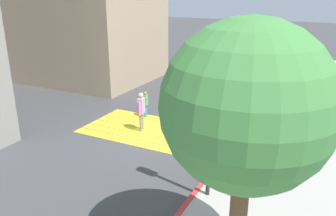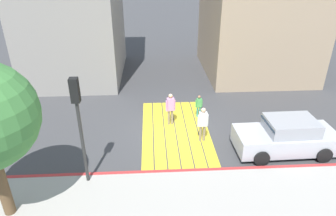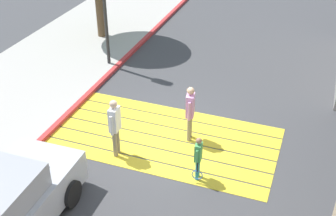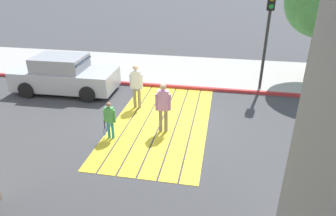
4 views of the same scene
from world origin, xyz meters
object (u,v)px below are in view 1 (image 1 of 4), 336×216
object	(u,v)px
street_tree	(242,109)
pedestrian_adult_trailing	(141,109)
pedestrian_adult_lead	(190,105)
traffic_light_corner	(211,98)
car_parked_near_curb	(236,94)
pedestrian_child_with_racket	(146,103)

from	to	relation	value
street_tree	pedestrian_adult_trailing	bearing A→B (deg)	-45.12
pedestrian_adult_trailing	street_tree	bearing A→B (deg)	134.88
pedestrian_adult_trailing	pedestrian_adult_lead	bearing A→B (deg)	-140.40
traffic_light_corner	pedestrian_adult_lead	bearing A→B (deg)	-61.44
street_tree	pedestrian_adult_lead	xyz separation A→B (m)	(3.98, -7.01, -2.63)
street_tree	car_parked_near_curb	bearing A→B (deg)	-74.22
car_parked_near_curb	pedestrian_adult_trailing	bearing A→B (deg)	61.17
car_parked_near_curb	street_tree	size ratio (longest dim) A/B	0.81
pedestrian_adult_trailing	car_parked_near_curb	bearing A→B (deg)	-118.83
traffic_light_corner	pedestrian_adult_lead	size ratio (longest dim) A/B	2.47
car_parked_near_curb	pedestrian_child_with_racket	world-z (taller)	car_parked_near_curb
pedestrian_adult_lead	pedestrian_child_with_racket	xyz separation A→B (m)	(2.36, -0.20, -0.30)
car_parked_near_curb	pedestrian_child_with_racket	bearing A→B (deg)	44.15
traffic_light_corner	pedestrian_adult_trailing	xyz separation A→B (m)	(4.24, -3.41, -2.05)
traffic_light_corner	pedestrian_adult_trailing	bearing A→B (deg)	-38.83
street_tree	pedestrian_child_with_racket	world-z (taller)	street_tree
traffic_light_corner	pedestrian_child_with_racket	bearing A→B (deg)	-45.10
car_parked_near_curb	traffic_light_corner	distance (m)	8.71
car_parked_near_curb	pedestrian_adult_trailing	world-z (taller)	pedestrian_adult_trailing
pedestrian_adult_lead	pedestrian_adult_trailing	size ratio (longest dim) A/B	1.01
car_parked_near_curb	street_tree	xyz separation A→B (m)	(-2.96, 10.49, 2.90)
car_parked_near_curb	pedestrian_adult_lead	world-z (taller)	pedestrian_adult_lead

